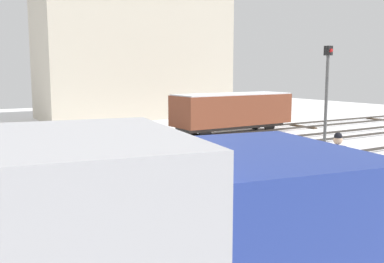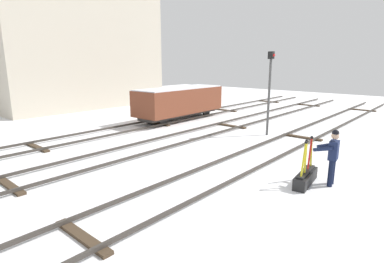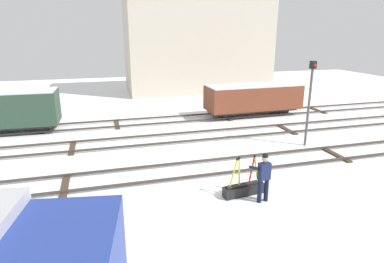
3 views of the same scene
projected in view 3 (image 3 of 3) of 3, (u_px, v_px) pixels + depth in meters
ground_plane at (215, 169)px, 13.73m from camera, size 60.00×60.00×0.00m
track_main_line at (215, 167)px, 13.70m from camera, size 44.00×1.94×0.18m
track_siding_near at (189, 137)px, 17.56m from camera, size 44.00×1.94×0.18m
track_siding_far at (174, 120)px, 20.98m from camera, size 44.00×1.94×0.18m
switch_lever_frame at (244, 188)px, 11.52m from camera, size 1.55×0.54×1.45m
rail_worker at (264, 175)px, 10.88m from camera, size 0.59×0.70×1.72m
signal_post at (310, 96)px, 15.86m from camera, size 0.24×0.32×4.16m
apartment_building at (198, 37)px, 30.46m from camera, size 13.30×5.59×9.88m
freight_car_near_switch at (253, 98)px, 22.07m from camera, size 6.42×2.25×2.08m
freight_car_back_track at (8, 109)px, 18.21m from camera, size 5.22×2.19×2.36m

